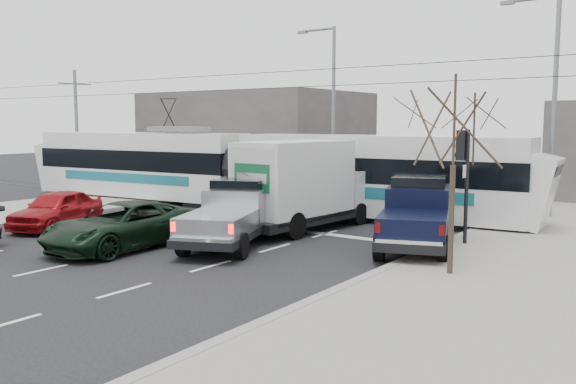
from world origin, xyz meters
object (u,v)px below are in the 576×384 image
Objects in this scene: green_car at (122,226)px; silver_pickup at (235,212)px; street_lamp_far at (331,101)px; traffic_signal at (463,162)px; navy_pickup at (417,214)px; bare_tree at (454,129)px; tram at (245,169)px; street_lamp_near at (550,94)px; red_car at (57,209)px; box_truck at (304,186)px.

silver_pickup is at bearing 46.93° from green_car.
traffic_signal is at bearing -41.72° from street_lamp_far.
street_lamp_far is 16.53m from green_car.
navy_pickup is at bearing -47.61° from street_lamp_far.
street_lamp_far is (-11.79, 13.50, 1.32)m from bare_tree.
street_lamp_near is at bearing 15.53° from tram.
street_lamp_near is at bearing -9.87° from street_lamp_far.
street_lamp_near is 19.84m from red_car.
street_lamp_near reaches higher than traffic_signal.
street_lamp_near is at bearing 21.54° from red_car.
red_car is at bearing -138.70° from street_lamp_near.
street_lamp_far is 14.76m from navy_pickup.
traffic_signal is 0.40× the size of street_lamp_far.
tram is 8.32m from silver_pickup.
street_lamp_near is at bearing 35.11° from silver_pickup.
box_truck is (-6.77, -7.64, -3.49)m from street_lamp_near.
traffic_signal is at bearing 34.71° from green_car.
street_lamp_near is 1.60× the size of navy_pickup.
traffic_signal is 2.20m from navy_pickup.
street_lamp_far is 2.14× the size of red_car.
street_lamp_near is 9.58m from navy_pickup.
navy_pickup is (4.84, -0.85, -0.52)m from box_truck.
silver_pickup is 1.15× the size of green_car.
street_lamp_near is 11.67m from street_lamp_far.
box_truck is (-5.92, -0.13, -1.11)m from traffic_signal.
navy_pickup is (-1.08, -0.99, -1.64)m from traffic_signal.
traffic_signal is at bearing 7.80° from silver_pickup.
street_lamp_far is 1.60× the size of navy_pickup.
silver_pickup reaches higher than red_car.
green_car is (-2.38, -2.67, -0.30)m from silver_pickup.
bare_tree reaches higher than red_car.
silver_pickup is at bearing -57.90° from tram.
street_lamp_near reaches higher than box_truck.
tram is 8.65m from red_car.
red_car is at bearing -101.61° from street_lamp_far.
street_lamp_near is 1.34× the size of box_truck.
traffic_signal is at bearing 1.28° from red_car.
tram is 4.19× the size of silver_pickup.
street_lamp_far is 11.29m from box_truck.
traffic_signal is at bearing -19.68° from tram.
box_truck reaches higher than green_car.
navy_pickup is (10.21, -3.96, -0.71)m from tram.
box_truck is at bearing -63.84° from street_lamp_far.
silver_pickup is 0.89× the size of box_truck.
tram is 6.21m from box_truck.
box_truck is 6.82m from green_car.
street_lamp_near is at bearing 91.42° from bare_tree.
box_truck is 1.28× the size of green_car.
navy_pickup is at bearing -102.79° from street_lamp_near.
bare_tree is 0.95× the size of green_car.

